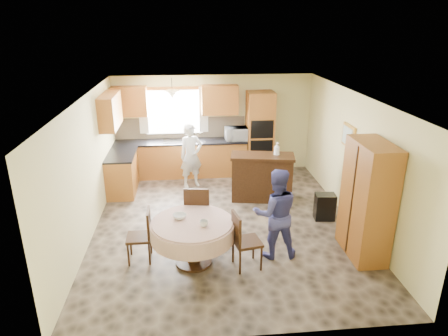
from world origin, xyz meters
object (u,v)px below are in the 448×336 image
object	(u,v)px
chair_left	(143,233)
person_sink	(191,156)
sideboard	(262,179)
chair_right	(243,238)
chair_back	(198,211)
cupboard	(367,201)
person_dining	(276,213)
dining_table	(193,231)
oven_tower	(260,134)

from	to	relation	value
chair_left	person_sink	world-z (taller)	person_sink
sideboard	chair_right	bearing A→B (deg)	-97.49
chair_left	chair_back	distance (m)	1.06
chair_right	cupboard	bearing A→B (deg)	-95.33
person_sink	person_dining	world-z (taller)	person_dining
chair_back	person_sink	distance (m)	2.56
chair_right	sideboard	bearing A→B (deg)	-28.29
dining_table	chair_back	xyz separation A→B (m)	(0.10, 0.72, -0.01)
sideboard	chair_back	world-z (taller)	chair_back
dining_table	person_dining	bearing A→B (deg)	5.03
oven_tower	dining_table	xyz separation A→B (m)	(-1.80, -3.99, -0.46)
chair_left	person_sink	xyz separation A→B (m)	(0.85, 3.09, 0.26)
sideboard	chair_back	bearing A→B (deg)	-121.96
chair_left	chair_back	world-z (taller)	chair_back
dining_table	sideboard	bearing A→B (deg)	56.49
sideboard	cupboard	size ratio (longest dim) A/B	0.69
sideboard	chair_right	world-z (taller)	sideboard
oven_tower	chair_right	world-z (taller)	oven_tower
person_dining	chair_left	bearing A→B (deg)	-0.35
person_sink	chair_back	bearing A→B (deg)	-110.62
oven_tower	person_sink	xyz separation A→B (m)	(-1.76, -0.71, -0.30)
sideboard	person_sink	world-z (taller)	person_sink
person_dining	chair_right	bearing A→B (deg)	28.82
dining_table	chair_left	size ratio (longest dim) A/B	1.48
oven_tower	chair_back	xyz separation A→B (m)	(-1.69, -3.27, -0.47)
person_sink	dining_table	bearing A→B (deg)	-112.74
dining_table	chair_left	distance (m)	0.84
sideboard	cupboard	bearing A→B (deg)	-51.37
chair_back	chair_right	distance (m)	1.13
chair_left	dining_table	bearing A→B (deg)	76.70
dining_table	chair_right	distance (m)	0.81
chair_back	person_sink	bearing A→B (deg)	-79.59
person_sink	chair_right	bearing A→B (deg)	-99.94
chair_left	cupboard	bearing A→B (deg)	87.17
cupboard	dining_table	world-z (taller)	cupboard
oven_tower	cupboard	distance (m)	4.10
cupboard	chair_left	world-z (taller)	cupboard
cupboard	dining_table	bearing A→B (deg)	-179.43
chair_back	person_dining	bearing A→B (deg)	163.71
chair_right	person_dining	size ratio (longest dim) A/B	0.62
sideboard	oven_tower	bearing A→B (deg)	91.60
cupboard	chair_right	size ratio (longest dim) A/B	2.06
oven_tower	sideboard	world-z (taller)	oven_tower
chair_back	chair_right	xyz separation A→B (m)	(0.68, -0.90, -0.06)
chair_left	person_dining	distance (m)	2.20
chair_right	person_sink	xyz separation A→B (m)	(-0.74, 3.46, 0.23)
chair_right	person_sink	world-z (taller)	person_sink
dining_table	chair_right	bearing A→B (deg)	-13.28
oven_tower	chair_left	world-z (taller)	oven_tower
cupboard	chair_back	distance (m)	2.88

